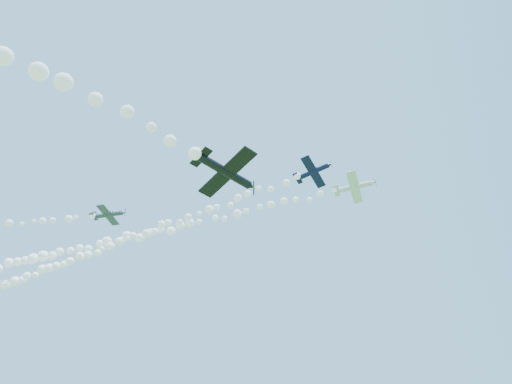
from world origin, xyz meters
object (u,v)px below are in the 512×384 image
(plane_grey, at_px, (108,215))
(plane_black, at_px, (226,172))
(plane_white, at_px, (354,187))
(plane_navy, at_px, (313,172))

(plane_grey, relative_size, plane_black, 0.82)
(plane_grey, bearing_deg, plane_black, -38.82)
(plane_white, height_order, plane_navy, plane_white)
(plane_navy, distance_m, plane_grey, 34.25)
(plane_navy, bearing_deg, plane_white, 72.32)
(plane_grey, bearing_deg, plane_navy, -4.69)
(plane_navy, relative_size, plane_grey, 1.06)
(plane_navy, bearing_deg, plane_grey, -164.65)
(plane_white, xyz_separation_m, plane_grey, (-39.45, -13.55, -6.57))
(plane_white, relative_size, plane_grey, 1.26)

